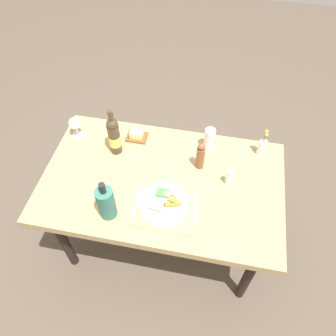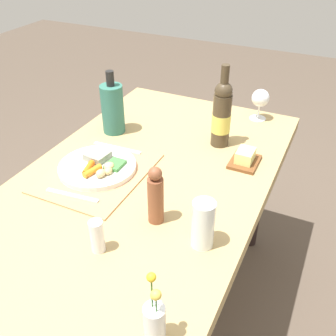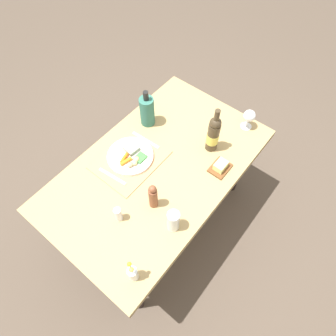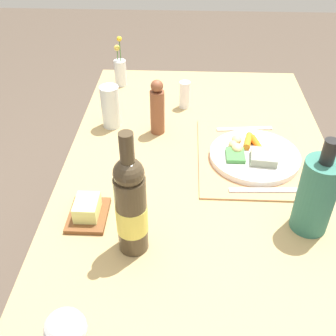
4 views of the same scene
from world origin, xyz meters
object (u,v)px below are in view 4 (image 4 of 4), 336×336
(dinner_plate, at_px, (254,155))
(water_tumbler, at_px, (111,109))
(pepper_mill, at_px, (157,108))
(butter_dish, at_px, (88,211))
(dining_table, at_px, (199,186))
(salt_shaker, at_px, (185,95))
(flower_vase, at_px, (120,71))
(knife, at_px, (244,129))
(cooler_bottle, at_px, (316,195))
(wine_glass, at_px, (66,331))
(wine_bottle, at_px, (131,206))
(fork, at_px, (265,190))

(dinner_plate, xyz_separation_m, water_tumbler, (0.18, 0.47, 0.05))
(pepper_mill, bearing_deg, butter_dish, 159.92)
(dining_table, relative_size, water_tumbler, 9.35)
(salt_shaker, xyz_separation_m, pepper_mill, (-0.18, 0.09, 0.04))
(flower_vase, bearing_deg, pepper_mill, -153.57)
(knife, distance_m, cooler_bottle, 0.47)
(knife, relative_size, wine_glass, 1.37)
(cooler_bottle, distance_m, wine_glass, 0.64)
(pepper_mill, bearing_deg, knife, -86.41)
(knife, distance_m, butter_dish, 0.63)
(butter_dish, relative_size, wine_glass, 0.94)
(knife, distance_m, salt_shaker, 0.27)
(dinner_plate, bearing_deg, wine_bottle, 137.96)
(dinner_plate, height_order, water_tumbler, water_tumbler)
(flower_vase, bearing_deg, knife, -125.16)
(dinner_plate, relative_size, cooler_bottle, 1.06)
(fork, relative_size, water_tumbler, 1.37)
(wine_bottle, height_order, cooler_bottle, wine_bottle)
(butter_dish, xyz_separation_m, wine_glass, (-0.38, -0.05, 0.07))
(dinner_plate, bearing_deg, knife, 3.40)
(wine_glass, xyz_separation_m, flower_vase, (1.15, 0.07, -0.03))
(water_tumbler, xyz_separation_m, flower_vase, (0.32, 0.01, -0.00))
(water_tumbler, bearing_deg, pepper_mill, -102.01)
(dinner_plate, relative_size, fork, 1.37)
(dining_table, xyz_separation_m, butter_dish, (-0.23, 0.30, 0.09))
(knife, relative_size, wine_bottle, 0.59)
(salt_shaker, bearing_deg, pepper_mill, 153.50)
(salt_shaker, height_order, flower_vase, flower_vase)
(salt_shaker, bearing_deg, dining_table, -171.95)
(wine_bottle, xyz_separation_m, butter_dish, (0.09, 0.13, -0.11))
(flower_vase, relative_size, pepper_mill, 1.06)
(fork, bearing_deg, flower_vase, 34.64)
(fork, height_order, pepper_mill, pepper_mill)
(flower_vase, bearing_deg, dining_table, -149.97)
(fork, bearing_deg, dinner_plate, 3.00)
(cooler_bottle, height_order, pepper_mill, cooler_bottle)
(dining_table, relative_size, knife, 7.26)
(dinner_plate, bearing_deg, flower_vase, 43.94)
(dining_table, distance_m, salt_shaker, 0.40)
(dinner_plate, bearing_deg, fork, -174.38)
(salt_shaker, bearing_deg, cooler_bottle, -151.82)
(butter_dish, relative_size, pepper_mill, 0.68)
(wine_bottle, relative_size, butter_dish, 2.50)
(salt_shaker, distance_m, water_tumbler, 0.29)
(pepper_mill, bearing_deg, fork, -133.13)
(wine_bottle, bearing_deg, cooler_bottle, -78.60)
(fork, bearing_deg, dining_table, 56.87)
(dinner_plate, height_order, wine_glass, wine_glass)
(cooler_bottle, bearing_deg, dinner_plate, 20.74)
(cooler_bottle, distance_m, water_tumbler, 0.74)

